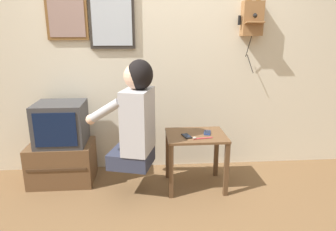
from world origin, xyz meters
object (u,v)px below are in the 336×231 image
wall_phone_antique (252,18)px  framed_picture (67,19)px  television (61,124)px  cell_phone_spare (207,133)px  person (135,116)px  toothbrush (201,138)px  wall_mirror (112,15)px  cell_phone_held (187,136)px

wall_phone_antique → framed_picture: (-1.81, 0.04, -0.01)m
television → cell_phone_spare: (1.39, -0.18, -0.07)m
television → framed_picture: size_ratio=1.16×
person → television: size_ratio=2.08×
person → framed_picture: framed_picture is taller
framed_picture → cell_phone_spare: size_ratio=2.94×
toothbrush → person: bearing=78.4°
television → cell_phone_spare: television is taller
wall_phone_antique → wall_mirror: size_ratio=1.18×
framed_picture → toothbrush: size_ratio=2.16×
cell_phone_spare → framed_picture: bearing=174.1°
wall_mirror → framed_picture: bearing=179.6°
wall_phone_antique → toothbrush: (-0.58, -0.56, -1.05)m
television → toothbrush: size_ratio=2.51×
television → toothbrush: bearing=-14.1°
cell_phone_held → cell_phone_spare: size_ratio=1.01×
toothbrush → cell_phone_spare: bearing=-38.4°
cell_phone_spare → television: bearing=-174.3°
wall_phone_antique → toothbrush: bearing=-136.2°
person → television: (-0.72, 0.30, -0.15)m
toothbrush → television: bearing=66.8°
person → framed_picture: (-0.64, 0.58, 0.82)m
wall_phone_antique → wall_mirror: wall_mirror is taller
cell_phone_held → cell_phone_spare: 0.22m
wall_phone_antique → framed_picture: wall_phone_antique is taller
person → wall_mirror: wall_mirror is taller
wall_phone_antique → wall_mirror: bearing=178.3°
wall_mirror → cell_phone_held: 1.37m
wall_phone_antique → cell_phone_spare: wall_phone_antique is taller
person → toothbrush: size_ratio=5.22×
wall_mirror → cell_phone_held: (0.68, -0.53, -1.07)m
television → framed_picture: bearing=74.1°
framed_picture → wall_mirror: (0.43, -0.00, 0.04)m
person → cell_phone_held: bearing=-68.6°
person → wall_mirror: bearing=36.9°
wall_phone_antique → cell_phone_held: (-0.71, -0.49, -1.05)m
wall_mirror → wall_phone_antique: bearing=-1.7°
television → wall_mirror: size_ratio=0.72×
person → wall_mirror: (-0.22, 0.57, 0.86)m
person → wall_mirror: size_ratio=1.49×
wall_mirror → cell_phone_held: bearing=-38.1°
framed_picture → cell_phone_spare: bearing=-19.1°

